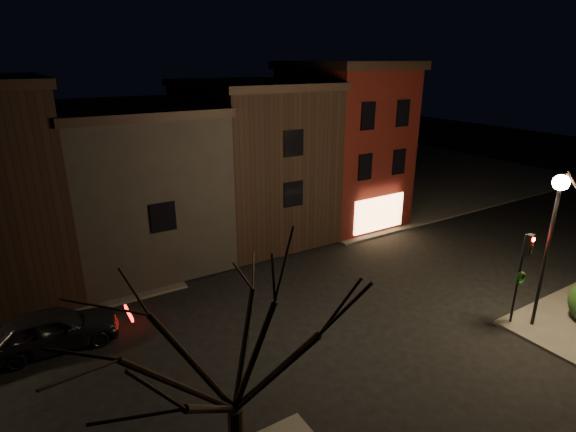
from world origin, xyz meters
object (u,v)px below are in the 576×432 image
object	(u,v)px
street_lamp_near	(555,211)
parked_car_a	(53,329)
traffic_signal	(523,265)
bare_tree_left	(231,326)

from	to	relation	value
street_lamp_near	parked_car_a	xyz separation A→B (m)	(-17.29, 9.06, -4.36)
traffic_signal	parked_car_a	world-z (taller)	traffic_signal
street_lamp_near	traffic_signal	xyz separation A→B (m)	(-0.60, 0.49, -2.37)
street_lamp_near	traffic_signal	world-z (taller)	street_lamp_near
bare_tree_left	traffic_signal	bearing A→B (deg)	6.26
parked_car_a	bare_tree_left	bearing A→B (deg)	-159.96
bare_tree_left	parked_car_a	size ratio (longest dim) A/B	1.57
street_lamp_near	traffic_signal	size ratio (longest dim) A/B	1.60
parked_car_a	traffic_signal	bearing A→B (deg)	-114.22
traffic_signal	street_lamp_near	bearing A→B (deg)	-39.37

